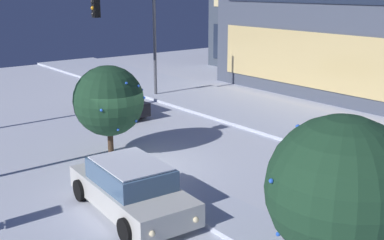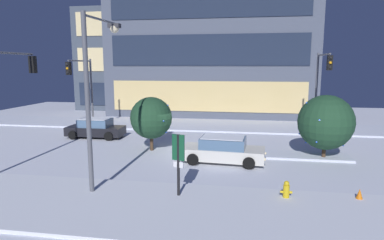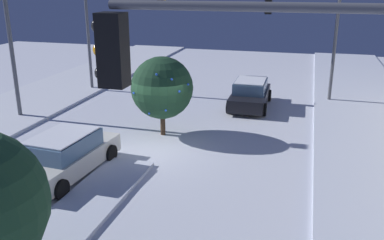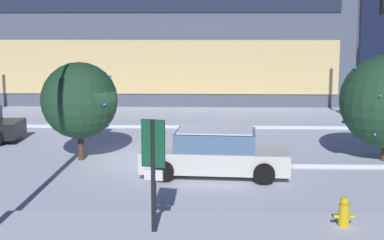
{
  "view_description": "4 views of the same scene",
  "coord_description": "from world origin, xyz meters",
  "px_view_note": "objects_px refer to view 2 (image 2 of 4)",
  "views": [
    {
      "loc": [
        14.22,
        -8.86,
        6.31
      ],
      "look_at": [
        1.77,
        1.03,
        1.96
      ],
      "focal_mm": 45.52,
      "sensor_mm": 36.0,
      "label": 1
    },
    {
      "loc": [
        4.18,
        -20.62,
        5.45
      ],
      "look_at": [
        0.62,
        1.02,
        1.89
      ],
      "focal_mm": 31.19,
      "sensor_mm": 36.0,
      "label": 2
    },
    {
      "loc": [
        14.83,
        5.85,
        6.56
      ],
      "look_at": [
        1.45,
        2.12,
        1.94
      ],
      "focal_mm": 39.48,
      "sensor_mm": 36.0,
      "label": 3
    },
    {
      "loc": [
        2.75,
        -20.31,
        4.78
      ],
      "look_at": [
        2.08,
        0.95,
        1.28
      ],
      "focal_mm": 54.45,
      "sensor_mm": 36.0,
      "label": 4
    }
  ],
  "objects_px": {
    "car_far": "(96,128)",
    "parking_info_sign": "(178,158)",
    "car_near": "(223,150)",
    "decorated_tree_median": "(326,122)",
    "fire_hydrant": "(286,191)",
    "traffic_light_corner_far_left": "(82,81)",
    "construction_cone": "(359,195)",
    "traffic_light_corner_far_right": "(321,80)",
    "street_lamp_arched": "(97,77)",
    "traffic_light_corner_near_left": "(1,85)",
    "decorated_tree_right_of_median": "(151,118)"
  },
  "relations": [
    {
      "from": "car_far",
      "to": "parking_info_sign",
      "type": "relative_size",
      "value": 1.62
    },
    {
      "from": "car_near",
      "to": "decorated_tree_median",
      "type": "bearing_deg",
      "value": 19.42
    },
    {
      "from": "fire_hydrant",
      "to": "parking_info_sign",
      "type": "xyz_separation_m",
      "value": [
        -4.38,
        -0.49,
        1.32
      ]
    },
    {
      "from": "car_near",
      "to": "traffic_light_corner_far_left",
      "type": "relative_size",
      "value": 0.8
    },
    {
      "from": "parking_info_sign",
      "to": "construction_cone",
      "type": "height_order",
      "value": "parking_info_sign"
    },
    {
      "from": "parking_info_sign",
      "to": "construction_cone",
      "type": "xyz_separation_m",
      "value": [
        7.3,
        0.84,
        -1.45
      ]
    },
    {
      "from": "car_far",
      "to": "car_near",
      "type": "bearing_deg",
      "value": 152.53
    },
    {
      "from": "traffic_light_corner_far_right",
      "to": "street_lamp_arched",
      "type": "relative_size",
      "value": 0.85
    },
    {
      "from": "construction_cone",
      "to": "decorated_tree_median",
      "type": "bearing_deg",
      "value": 90.28
    },
    {
      "from": "decorated_tree_median",
      "to": "construction_cone",
      "type": "bearing_deg",
      "value": -89.72
    },
    {
      "from": "traffic_light_corner_far_left",
      "to": "traffic_light_corner_near_left",
      "type": "xyz_separation_m",
      "value": [
        1.05,
        -10.72,
        0.24
      ]
    },
    {
      "from": "decorated_tree_median",
      "to": "traffic_light_corner_far_right",
      "type": "bearing_deg",
      "value": 81.86
    },
    {
      "from": "traffic_light_corner_far_left",
      "to": "traffic_light_corner_far_right",
      "type": "height_order",
      "value": "traffic_light_corner_far_right"
    },
    {
      "from": "car_far",
      "to": "traffic_light_corner_far_right",
      "type": "xyz_separation_m",
      "value": [
        16.84,
        2.63,
        3.69
      ]
    },
    {
      "from": "traffic_light_corner_far_right",
      "to": "parking_info_sign",
      "type": "distance_m",
      "value": 15.84
    },
    {
      "from": "car_near",
      "to": "decorated_tree_median",
      "type": "relative_size",
      "value": 1.28
    },
    {
      "from": "parking_info_sign",
      "to": "construction_cone",
      "type": "relative_size",
      "value": 4.93
    },
    {
      "from": "car_near",
      "to": "traffic_light_corner_near_left",
      "type": "xyz_separation_m",
      "value": [
        -11.31,
        -3.02,
        3.74
      ]
    },
    {
      "from": "car_far",
      "to": "decorated_tree_right_of_median",
      "type": "height_order",
      "value": "decorated_tree_right_of_median"
    },
    {
      "from": "parking_info_sign",
      "to": "traffic_light_corner_far_left",
      "type": "bearing_deg",
      "value": 55.92
    },
    {
      "from": "car_far",
      "to": "parking_info_sign",
      "type": "bearing_deg",
      "value": 128.42
    },
    {
      "from": "parking_info_sign",
      "to": "traffic_light_corner_far_right",
      "type": "bearing_deg",
      "value": -14.97
    },
    {
      "from": "traffic_light_corner_near_left",
      "to": "fire_hydrant",
      "type": "bearing_deg",
      "value": -98.28
    },
    {
      "from": "decorated_tree_right_of_median",
      "to": "construction_cone",
      "type": "bearing_deg",
      "value": -32.34
    },
    {
      "from": "car_far",
      "to": "decorated_tree_right_of_median",
      "type": "distance_m",
      "value": 6.35
    },
    {
      "from": "traffic_light_corner_near_left",
      "to": "car_far",
      "type": "bearing_deg",
      "value": -8.26
    },
    {
      "from": "car_near",
      "to": "car_far",
      "type": "height_order",
      "value": "same"
    },
    {
      "from": "traffic_light_corner_far_right",
      "to": "street_lamp_arched",
      "type": "bearing_deg",
      "value": -43.31
    },
    {
      "from": "traffic_light_corner_far_right",
      "to": "car_near",
      "type": "bearing_deg",
      "value": -40.92
    },
    {
      "from": "street_lamp_arched",
      "to": "decorated_tree_median",
      "type": "distance_m",
      "value": 13.05
    },
    {
      "from": "traffic_light_corner_far_right",
      "to": "traffic_light_corner_near_left",
      "type": "height_order",
      "value": "traffic_light_corner_far_right"
    },
    {
      "from": "car_far",
      "to": "construction_cone",
      "type": "height_order",
      "value": "car_far"
    },
    {
      "from": "car_far",
      "to": "traffic_light_corner_far_right",
      "type": "bearing_deg",
      "value": -171.85
    },
    {
      "from": "fire_hydrant",
      "to": "decorated_tree_median",
      "type": "xyz_separation_m",
      "value": [
        2.88,
        6.69,
        1.8
      ]
    },
    {
      "from": "traffic_light_corner_far_right",
      "to": "street_lamp_arched",
      "type": "distance_m",
      "value": 17.32
    },
    {
      "from": "car_near",
      "to": "car_far",
      "type": "bearing_deg",
      "value": 157.35
    },
    {
      "from": "car_near",
      "to": "construction_cone",
      "type": "height_order",
      "value": "car_near"
    },
    {
      "from": "construction_cone",
      "to": "car_far",
      "type": "bearing_deg",
      "value": 148.38
    },
    {
      "from": "traffic_light_corner_far_right",
      "to": "fire_hydrant",
      "type": "height_order",
      "value": "traffic_light_corner_far_right"
    },
    {
      "from": "traffic_light_corner_far_right",
      "to": "decorated_tree_right_of_median",
      "type": "relative_size",
      "value": 1.85
    },
    {
      "from": "decorated_tree_right_of_median",
      "to": "street_lamp_arched",
      "type": "bearing_deg",
      "value": -93.19
    },
    {
      "from": "car_far",
      "to": "decorated_tree_median",
      "type": "relative_size",
      "value": 1.15
    },
    {
      "from": "decorated_tree_median",
      "to": "traffic_light_corner_near_left",
      "type": "bearing_deg",
      "value": -164.94
    },
    {
      "from": "traffic_light_corner_near_left",
      "to": "decorated_tree_right_of_median",
      "type": "height_order",
      "value": "traffic_light_corner_near_left"
    },
    {
      "from": "traffic_light_corner_far_right",
      "to": "construction_cone",
      "type": "bearing_deg",
      "value": -3.88
    },
    {
      "from": "traffic_light_corner_far_left",
      "to": "car_far",
      "type": "bearing_deg",
      "value": 40.57
    },
    {
      "from": "fire_hydrant",
      "to": "car_near",
      "type": "bearing_deg",
      "value": 120.08
    },
    {
      "from": "car_far",
      "to": "traffic_light_corner_far_left",
      "type": "xyz_separation_m",
      "value": [
        -2.23,
        2.6,
        3.5
      ]
    },
    {
      "from": "construction_cone",
      "to": "traffic_light_corner_near_left",
      "type": "bearing_deg",
      "value": 174.26
    },
    {
      "from": "street_lamp_arched",
      "to": "decorated_tree_right_of_median",
      "type": "xyz_separation_m",
      "value": [
        0.38,
        6.85,
        -2.84
      ]
    }
  ]
}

